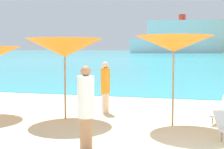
# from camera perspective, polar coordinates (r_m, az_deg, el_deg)

# --- Properties ---
(ground_plane) EXTENTS (50.00, 100.00, 0.30)m
(ground_plane) POSITION_cam_1_polar(r_m,az_deg,el_deg) (15.39, 12.23, -3.60)
(ground_plane) COLOR beige
(ocean_water) EXTENTS (650.00, 440.00, 0.02)m
(ocean_water) POSITION_cam_1_polar(r_m,az_deg,el_deg) (232.85, 14.08, 4.10)
(ocean_water) COLOR #2DADBC
(ocean_water) RESTS_ON ground_plane
(umbrella_2) EXTENTS (2.37, 2.37, 2.35)m
(umbrella_2) POSITION_cam_1_polar(r_m,az_deg,el_deg) (9.04, -8.73, 4.87)
(umbrella_2) COLOR #9E7F59
(umbrella_2) RESTS_ON ground_plane
(umbrella_3) EXTENTS (2.05, 2.05, 2.40)m
(umbrella_3) POSITION_cam_1_polar(r_m,az_deg,el_deg) (8.29, 11.31, 5.56)
(umbrella_3) COLOR #9E7F59
(umbrella_3) RESTS_ON ground_plane
(beachgoer_0) EXTENTS (0.35, 0.35, 1.72)m
(beachgoer_0) POSITION_cam_1_polar(r_m,az_deg,el_deg) (6.34, -4.82, -5.73)
(beachgoer_0) COLOR #A3704C
(beachgoer_0) RESTS_ON ground_plane
(beachgoer_2) EXTENTS (0.30, 0.30, 1.65)m
(beachgoer_2) POSITION_cam_1_polar(r_m,az_deg,el_deg) (9.88, -1.22, -2.10)
(beachgoer_2) COLOR beige
(beachgoer_2) RESTS_ON ground_plane
(cruise_ship) EXTENTS (67.87, 14.95, 18.90)m
(cruise_ship) POSITION_cam_1_polar(r_m,az_deg,el_deg) (158.17, 15.78, 6.38)
(cruise_ship) COLOR white
(cruise_ship) RESTS_ON ocean_water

